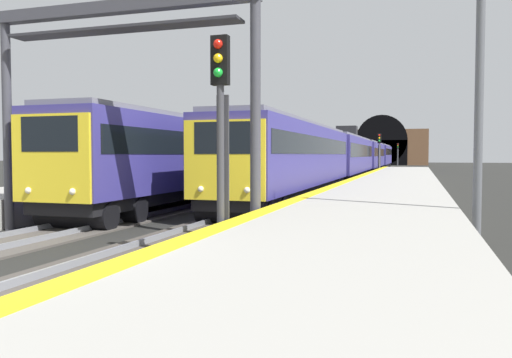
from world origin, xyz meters
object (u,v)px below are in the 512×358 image
overhead_signal_gantry (120,59)px  railway_signal_near (221,126)px  railway_signal_mid (379,150)px  train_main_approaching (359,156)px  catenary_mast_far (478,95)px  train_adjacent_platform (289,155)px  railway_signal_far (398,152)px

overhead_signal_gantry → railway_signal_near: bearing=-122.6°
railway_signal_near → railway_signal_mid: bearing=-180.0°
train_main_approaching → railway_signal_mid: size_ratio=17.15×
railway_signal_near → catenary_mast_far: bearing=125.8°
train_main_approaching → overhead_signal_gantry: 42.71m
overhead_signal_gantry → catenary_mast_far: size_ratio=1.10×
railway_signal_near → railway_signal_mid: (46.78, -0.00, -0.14)m
train_main_approaching → train_adjacent_platform: bearing=-18.1°
railway_signal_mid → train_main_approaching: bearing=-50.4°
train_adjacent_platform → railway_signal_far: train_adjacent_platform is taller
catenary_mast_far → train_main_approaching: bearing=10.3°
train_main_approaching → train_adjacent_platform: (-13.56, 4.32, 0.04)m
train_adjacent_platform → catenary_mast_far: 30.08m
railway_signal_mid → train_adjacent_platform: bearing=-22.4°
overhead_signal_gantry → train_main_approaching: bearing=-2.9°
train_main_approaching → railway_signal_near: size_ratio=16.31×
railway_signal_far → catenary_mast_far: 94.19m
train_main_approaching → railway_signal_near: railway_signal_near is taller
railway_signal_near → railway_signal_mid: size_ratio=1.05×
train_adjacent_platform → railway_signal_far: (66.39, -6.25, 0.56)m
train_adjacent_platform → overhead_signal_gantry: (-29.00, -2.16, 2.78)m
railway_signal_mid → overhead_signal_gantry: 44.40m
railway_signal_mid → overhead_signal_gantry: size_ratio=0.56×
railway_signal_mid → overhead_signal_gantry: overhead_signal_gantry is taller
train_adjacent_platform → railway_signal_far: bearing=174.6°
railway_signal_far → overhead_signal_gantry: 95.50m
railway_signal_near → railway_signal_far: (98.01, 0.00, -0.11)m
train_adjacent_platform → railway_signal_mid: (15.16, -6.25, 0.54)m
train_main_approaching → catenary_mast_far: (-41.19, -7.46, 1.61)m
railway_signal_mid → overhead_signal_gantry: (-44.16, 4.09, 2.24)m
railway_signal_far → overhead_signal_gantry: (-95.39, 4.09, 2.22)m
train_adjacent_platform → catenary_mast_far: size_ratio=7.76×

